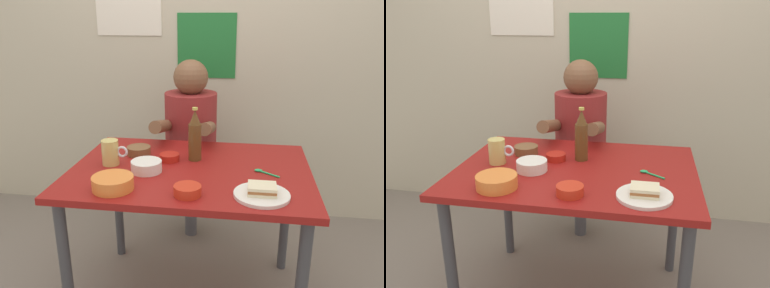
% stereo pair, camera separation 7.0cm
% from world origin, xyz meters
% --- Properties ---
extents(wall_back, '(4.40, 0.09, 2.60)m').
position_xyz_m(wall_back, '(-0.00, 1.05, 1.30)').
color(wall_back, '#BCB299').
rests_on(wall_back, ground).
extents(dining_table, '(1.10, 0.80, 0.74)m').
position_xyz_m(dining_table, '(0.00, 0.00, 0.65)').
color(dining_table, maroon).
rests_on(dining_table, ground).
extents(stool, '(0.34, 0.34, 0.45)m').
position_xyz_m(stool, '(-0.09, 0.63, 0.35)').
color(stool, '#4C4C51').
rests_on(stool, ground).
extents(person_seated, '(0.33, 0.56, 0.72)m').
position_xyz_m(person_seated, '(-0.09, 0.62, 0.77)').
color(person_seated, maroon).
rests_on(person_seated, stool).
extents(plate_orange, '(0.22, 0.22, 0.01)m').
position_xyz_m(plate_orange, '(0.32, -0.25, 0.75)').
color(plate_orange, silver).
rests_on(plate_orange, dining_table).
extents(sandwich, '(0.11, 0.09, 0.04)m').
position_xyz_m(sandwich, '(0.32, -0.25, 0.77)').
color(sandwich, beige).
rests_on(sandwich, plate_orange).
extents(beer_mug, '(0.13, 0.08, 0.12)m').
position_xyz_m(beer_mug, '(-0.38, -0.01, 0.80)').
color(beer_mug, '#D1BC66').
rests_on(beer_mug, dining_table).
extents(beer_bottle, '(0.06, 0.06, 0.26)m').
position_xyz_m(beer_bottle, '(0.01, 0.11, 0.86)').
color(beer_bottle, '#593819').
rests_on(beer_bottle, dining_table).
extents(sambal_bowl_red, '(0.10, 0.10, 0.03)m').
position_xyz_m(sambal_bowl_red, '(-0.11, 0.08, 0.76)').
color(sambal_bowl_red, '#B21E14').
rests_on(sambal_bowl_red, dining_table).
extents(rice_bowl_white, '(0.14, 0.14, 0.05)m').
position_xyz_m(rice_bowl_white, '(-0.19, -0.07, 0.77)').
color(rice_bowl_white, silver).
rests_on(rice_bowl_white, dining_table).
extents(sauce_bowl_chili, '(0.11, 0.11, 0.04)m').
position_xyz_m(sauce_bowl_chili, '(0.03, -0.28, 0.76)').
color(sauce_bowl_chili, red).
rests_on(sauce_bowl_chili, dining_table).
extents(soup_bowl_orange, '(0.17, 0.17, 0.05)m').
position_xyz_m(soup_bowl_orange, '(-0.28, -0.27, 0.77)').
color(soup_bowl_orange, orange).
rests_on(soup_bowl_orange, dining_table).
extents(condiment_bowl_brown, '(0.12, 0.12, 0.04)m').
position_xyz_m(condiment_bowl_brown, '(-0.29, 0.14, 0.76)').
color(condiment_bowl_brown, brown).
rests_on(condiment_bowl_brown, dining_table).
extents(spoon, '(0.11, 0.08, 0.01)m').
position_xyz_m(spoon, '(0.33, -0.01, 0.75)').
color(spoon, '#26A559').
rests_on(spoon, dining_table).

